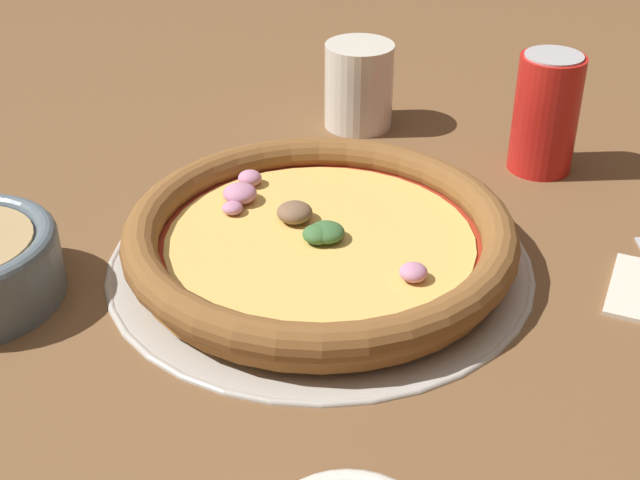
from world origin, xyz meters
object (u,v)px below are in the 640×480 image
Objects in this scene: pizza_tray at (320,260)px; pizza at (320,237)px; drinking_cup at (359,86)px; beverage_can at (546,113)px.

pizza reaches higher than pizza_tray.
pizza_tray is 3.87× the size of drinking_cup.
pizza_tray is 3.00× the size of beverage_can.
pizza is 0.30m from beverage_can.
drinking_cup reaches higher than pizza_tray.
pizza is (0.00, -0.00, 0.02)m from pizza_tray.
pizza is 0.30m from drinking_cup.
beverage_can is (-0.14, -0.26, 0.06)m from pizza_tray.
pizza is 3.53× the size of drinking_cup.
beverage_can is at bearing -119.57° from pizza.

